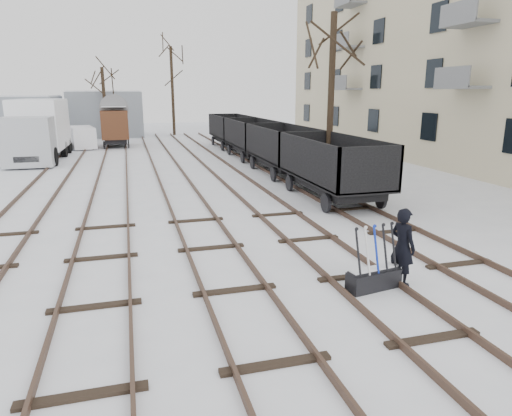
# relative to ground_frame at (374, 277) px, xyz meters

# --- Properties ---
(ground) EXTENTS (120.00, 120.00, 0.00)m
(ground) POSITION_rel_ground_frame_xyz_m (-3.09, 0.72, -0.28)
(ground) COLOR white
(ground) RESTS_ON ground
(tracks) EXTENTS (13.90, 52.00, 0.16)m
(tracks) POSITION_rel_ground_frame_xyz_m (-3.09, 14.39, -0.21)
(tracks) COLOR black
(tracks) RESTS_ON ground
(apartment_block) EXTENTS (10.12, 45.00, 16.10)m
(apartment_block) POSITION_rel_ground_frame_xyz_m (16.86, 14.72, 7.76)
(apartment_block) COLOR beige
(apartment_block) RESTS_ON ground
(shed_right) EXTENTS (7.00, 6.00, 4.50)m
(shed_right) POSITION_rel_ground_frame_xyz_m (-7.09, 40.72, 1.96)
(shed_right) COLOR gray
(shed_right) RESTS_ON ground
(ground_frame) EXTENTS (1.35, 0.64, 1.49)m
(ground_frame) POSITION_rel_ground_frame_xyz_m (0.00, 0.00, 0.00)
(ground_frame) COLOR black
(ground_frame) RESTS_ON ground
(worker) EXTENTS (0.62, 0.77, 1.83)m
(worker) POSITION_rel_ground_frame_xyz_m (0.75, 0.10, 0.63)
(worker) COLOR black
(worker) RESTS_ON ground
(freight_wagon_a) EXTENTS (2.51, 6.29, 2.57)m
(freight_wagon_a) POSITION_rel_ground_frame_xyz_m (2.91, 8.60, 0.70)
(freight_wagon_a) COLOR black
(freight_wagon_a) RESTS_ON ground
(freight_wagon_b) EXTENTS (2.51, 6.29, 2.57)m
(freight_wagon_b) POSITION_rel_ground_frame_xyz_m (2.91, 15.00, 0.70)
(freight_wagon_b) COLOR black
(freight_wagon_b) RESTS_ON ground
(freight_wagon_c) EXTENTS (2.51, 6.29, 2.57)m
(freight_wagon_c) POSITION_rel_ground_frame_xyz_m (2.91, 21.40, 0.70)
(freight_wagon_c) COLOR black
(freight_wagon_c) RESTS_ON ground
(freight_wagon_d) EXTENTS (2.51, 6.29, 2.57)m
(freight_wagon_d) POSITION_rel_ground_frame_xyz_m (2.91, 27.80, 0.70)
(freight_wagon_d) COLOR black
(freight_wagon_d) RESTS_ON ground
(box_van_wagon) EXTENTS (2.27, 4.29, 3.27)m
(box_van_wagon) POSITION_rel_ground_frame_xyz_m (-6.09, 30.98, 1.62)
(box_van_wagon) COLOR black
(box_van_wagon) RESTS_ON ground
(lorry) EXTENTS (2.99, 8.71, 3.92)m
(lorry) POSITION_rel_ground_frame_xyz_m (-10.77, 24.18, 1.73)
(lorry) COLOR black
(lorry) RESTS_ON ground
(panel_van) EXTENTS (2.36, 4.10, 1.70)m
(panel_van) POSITION_rel_ground_frame_xyz_m (-8.66, 30.37, 0.60)
(panel_van) COLOR white
(panel_van) RESTS_ON ground
(tree_near) EXTENTS (0.30, 0.30, 7.86)m
(tree_near) POSITION_rel_ground_frame_xyz_m (4.06, 11.50, 3.64)
(tree_near) COLOR black
(tree_near) RESTS_ON ground
(tree_far_left) EXTENTS (0.30, 0.30, 6.58)m
(tree_far_left) POSITION_rel_ground_frame_xyz_m (-7.04, 36.96, 3.01)
(tree_far_left) COLOR black
(tree_far_left) RESTS_ON ground
(tree_far_right) EXTENTS (0.30, 0.30, 8.82)m
(tree_far_right) POSITION_rel_ground_frame_xyz_m (-0.45, 40.04, 4.12)
(tree_far_right) COLOR black
(tree_far_right) RESTS_ON ground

